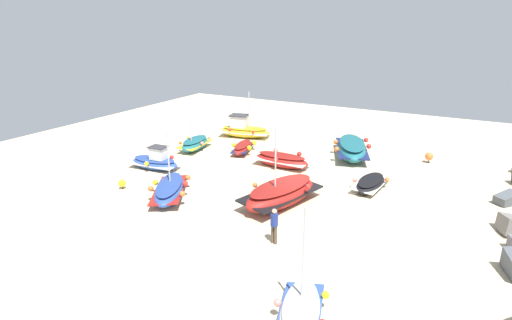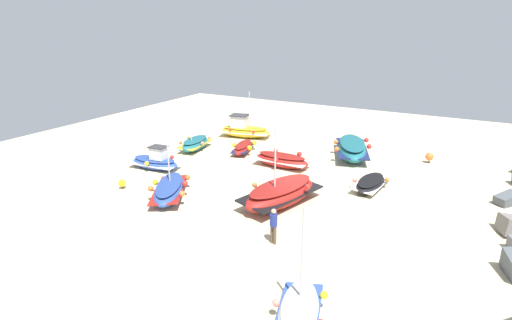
% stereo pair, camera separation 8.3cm
% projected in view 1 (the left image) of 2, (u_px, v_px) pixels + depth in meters
% --- Properties ---
extents(ground_plane, '(48.66, 48.66, 0.00)m').
position_uv_depth(ground_plane, '(295.00, 190.00, 23.29)').
color(ground_plane, beige).
extents(fishing_boat_0, '(5.23, 3.14, 4.33)m').
position_uv_depth(fishing_boat_0, '(281.00, 193.00, 21.32)').
color(fishing_boat_0, maroon).
rests_on(fishing_boat_0, ground_plane).
extents(fishing_boat_1, '(3.40, 1.77, 3.19)m').
position_uv_depth(fishing_boat_1, '(195.00, 144.00, 30.52)').
color(fishing_boat_1, '#1E6670').
rests_on(fishing_boat_1, ground_plane).
extents(fishing_boat_2, '(3.29, 1.92, 0.78)m').
position_uv_depth(fishing_boat_2, '(243.00, 147.00, 29.94)').
color(fishing_boat_2, maroon).
rests_on(fishing_boat_2, ground_plane).
extents(fishing_boat_3, '(3.29, 2.08, 3.85)m').
position_uv_depth(fishing_boat_3, '(300.00, 311.00, 13.03)').
color(fishing_boat_3, white).
rests_on(fishing_boat_3, ground_plane).
extents(fishing_boat_4, '(4.39, 3.44, 3.60)m').
position_uv_depth(fishing_boat_4, '(170.00, 189.00, 22.30)').
color(fishing_boat_4, '#2D4C9E').
rests_on(fishing_boat_4, ground_plane).
extents(fishing_boat_5, '(5.54, 3.62, 1.13)m').
position_uv_depth(fishing_boat_5, '(352.00, 148.00, 28.92)').
color(fishing_boat_5, '#1E6670').
rests_on(fishing_boat_5, ground_plane).
extents(fishing_boat_6, '(3.27, 1.85, 0.69)m').
position_uv_depth(fishing_boat_6, '(371.00, 183.00, 23.46)').
color(fishing_boat_6, black).
rests_on(fishing_boat_6, ground_plane).
extents(fishing_boat_7, '(1.91, 3.48, 1.56)m').
position_uv_depth(fishing_boat_7, '(155.00, 161.00, 26.59)').
color(fishing_boat_7, '#2D4C9E').
rests_on(fishing_boat_7, ground_plane).
extents(fishing_boat_8, '(1.99, 3.76, 0.96)m').
position_uv_depth(fishing_boat_8, '(282.00, 160.00, 26.92)').
color(fishing_boat_8, maroon).
rests_on(fishing_boat_8, ground_plane).
extents(fishing_boat_9, '(2.55, 4.46, 3.75)m').
position_uv_depth(fishing_boat_9, '(244.00, 130.00, 33.85)').
color(fishing_boat_9, gold).
rests_on(fishing_boat_9, ground_plane).
extents(person_walking, '(0.32, 0.32, 1.62)m').
position_uv_depth(person_walking, '(274.00, 224.00, 17.45)').
color(person_walking, brown).
rests_on(person_walking, ground_plane).
extents(mooring_buoy_0, '(0.42, 0.42, 0.55)m').
position_uv_depth(mooring_buoy_0, '(122.00, 183.00, 23.39)').
color(mooring_buoy_0, '#3F3F42').
rests_on(mooring_buoy_0, ground_plane).
extents(mooring_buoy_1, '(0.53, 0.53, 0.71)m').
position_uv_depth(mooring_buoy_1, '(429.00, 156.00, 27.68)').
color(mooring_buoy_1, '#3F3F42').
rests_on(mooring_buoy_1, ground_plane).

